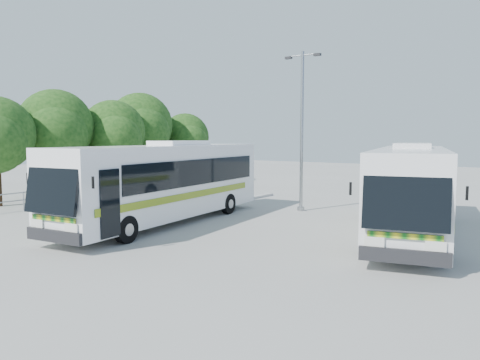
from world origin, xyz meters
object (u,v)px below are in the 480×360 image
Objects in this scene: tree_far_e at (186,137)px; coach_main at (166,181)px; coach_adjacent at (411,188)px; lamppost at (302,124)px; tree_far_b at (56,127)px; tree_far_c at (114,132)px; tree_far_d at (141,125)px.

coach_main is (11.63, -14.76, -1.95)m from tree_far_e.
coach_adjacent is 1.52× the size of lamppost.
tree_far_b is 4.01m from tree_far_c.
lamppost is (-6.37, 2.94, 2.70)m from coach_adjacent.
tree_far_d reaches higher than coach_adjacent.
lamppost is (3.42, 6.65, 2.66)m from coach_main.
tree_far_d is at bearing 92.23° from tree_far_b.
tree_far_b is at bearing -164.33° from lamppost.
tree_far_e is at bearing 93.54° from tree_far_c.
tree_far_e is 0.46× the size of coach_main.
coach_main is at bearing -12.48° from tree_far_b.
coach_main is 10.47m from coach_adjacent.
coach_main is at bearing -39.80° from tree_far_d.
tree_far_d is at bearing 150.38° from coach_adjacent.
tree_far_e is at bearing 122.14° from coach_main.
tree_far_b is at bearing 161.42° from coach_main.
tree_far_b is at bearing -102.91° from tree_far_c.
tree_far_e is 0.71× the size of lamppost.
tree_far_e is (-0.51, 8.20, -0.37)m from tree_far_c.
tree_far_d is 4.65m from tree_far_e.
coach_main is at bearing -30.53° from tree_far_c.
tree_far_d is (-0.30, 7.60, 0.25)m from tree_far_b.
tree_far_c is at bearing -86.46° from tree_far_e.
tree_far_d is (-1.19, 3.70, 0.56)m from tree_far_c.
coach_adjacent is (21.42, -11.06, -1.99)m from tree_far_e.
tree_far_e is at bearing 139.60° from coach_adjacent.
coach_adjacent is (22.10, -6.56, -2.92)m from tree_far_d.
tree_far_e is 18.89m from coach_main.
coach_adjacent is at bearing -27.30° from tree_far_e.
lamppost is (15.44, 3.98, 0.03)m from tree_far_b.
tree_far_d is 0.58× the size of coach_adjacent.
tree_far_c is 0.88× the size of tree_far_d.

